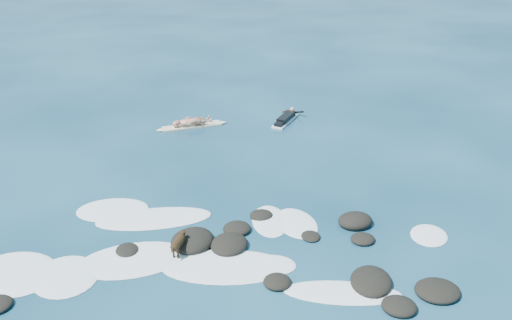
{
  "coord_description": "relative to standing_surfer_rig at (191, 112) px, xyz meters",
  "views": [
    {
      "loc": [
        0.63,
        -15.79,
        10.04
      ],
      "look_at": [
        0.82,
        4.0,
        0.9
      ],
      "focal_mm": 40.0,
      "sensor_mm": 36.0,
      "label": 1
    }
  ],
  "objects": [
    {
      "name": "standing_surfer_rig",
      "position": [
        0.0,
        0.0,
        0.0
      ],
      "size": [
        3.33,
        1.48,
        1.95
      ],
      "rotation": [
        0.0,
        0.0,
        0.33
      ],
      "color": "beige",
      "rests_on": "ground"
    },
    {
      "name": "breaking_foam",
      "position": [
        0.53,
        -10.52,
        -0.76
      ],
      "size": [
        15.19,
        6.36,
        0.12
      ],
      "color": "white",
      "rests_on": "ground"
    },
    {
      "name": "ground",
      "position": [
        2.21,
        -9.74,
        -0.77
      ],
      "size": [
        160.0,
        160.0,
        0.0
      ],
      "primitive_type": "plane",
      "color": "#0A2642",
      "rests_on": "ground"
    },
    {
      "name": "paddling_surfer_rig",
      "position": [
        4.58,
        0.77,
        -0.61
      ],
      "size": [
        1.68,
        2.56,
        0.46
      ],
      "rotation": [
        0.0,
        0.0,
        1.13
      ],
      "color": "white",
      "rests_on": "ground"
    },
    {
      "name": "dog",
      "position": [
        0.6,
        -10.76,
        -0.31
      ],
      "size": [
        0.46,
        1.07,
        0.69
      ],
      "rotation": [
        0.0,
        0.0,
        1.3
      ],
      "color": "black",
      "rests_on": "ground"
    },
    {
      "name": "reef_rocks",
      "position": [
        3.78,
        -10.92,
        -0.67
      ],
      "size": [
        13.36,
        5.95,
        0.52
      ],
      "color": "black",
      "rests_on": "ground"
    }
  ]
}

